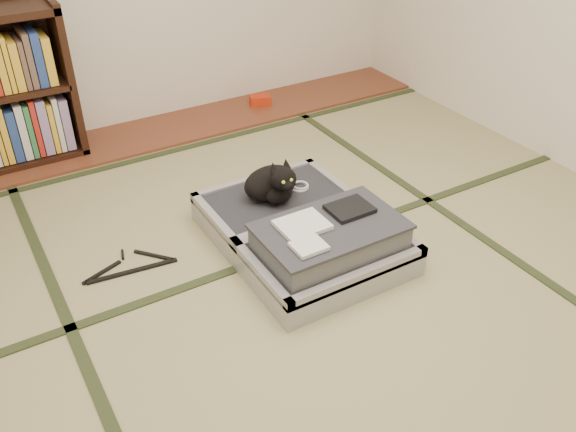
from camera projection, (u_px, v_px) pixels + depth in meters
floor at (318, 302)px, 2.74m from camera, size 4.50×4.50×0.00m
wood_strip at (158, 132)px, 4.16m from camera, size 4.00×0.50×0.02m
red_item at (260, 100)px, 4.50m from camera, size 0.17×0.13×0.07m
tatami_borders at (265, 245)px, 3.09m from camera, size 4.00×4.50×0.01m
suitcase at (306, 233)px, 3.00m from camera, size 0.76×1.01×0.30m
cat at (273, 183)px, 3.13m from camera, size 0.34×0.34×0.27m
cable_coil at (300, 186)px, 3.28m from camera, size 0.11×0.11×0.03m
hanger at (130, 267)px, 2.93m from camera, size 0.45×0.22×0.01m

